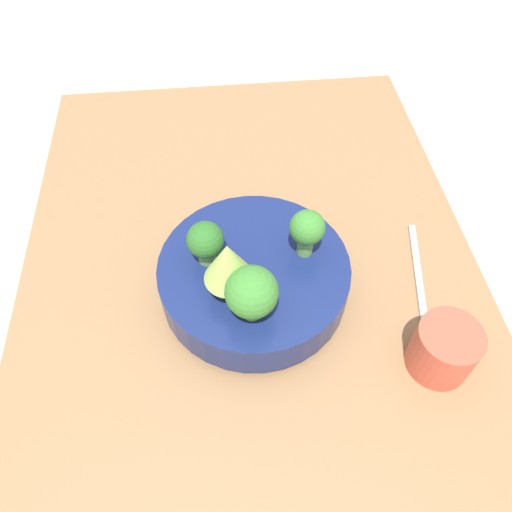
% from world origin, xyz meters
% --- Properties ---
extents(ground_plane, '(6.00, 6.00, 0.00)m').
position_xyz_m(ground_plane, '(0.00, 0.00, 0.00)').
color(ground_plane, beige).
extents(table, '(1.05, 0.70, 0.05)m').
position_xyz_m(table, '(0.00, 0.00, 0.02)').
color(table, olive).
rests_on(table, ground_plane).
extents(bowl, '(0.26, 0.26, 0.07)m').
position_xyz_m(bowl, '(-0.01, -0.00, 0.09)').
color(bowl, navy).
rests_on(bowl, table).
extents(broccoli_floret_back, '(0.05, 0.05, 0.07)m').
position_xyz_m(broccoli_floret_back, '(0.01, 0.06, 0.16)').
color(broccoli_floret_back, '#609347').
rests_on(broccoli_floret_back, bowl).
extents(broccoli_floret_front, '(0.05, 0.05, 0.07)m').
position_xyz_m(broccoli_floret_front, '(0.01, -0.07, 0.16)').
color(broccoli_floret_front, '#609347').
rests_on(broccoli_floret_front, bowl).
extents(romanesco_piece_far, '(0.06, 0.06, 0.10)m').
position_xyz_m(romanesco_piece_far, '(-0.05, 0.04, 0.18)').
color(romanesco_piece_far, '#609347').
rests_on(romanesco_piece_far, bowl).
extents(broccoli_floret_left, '(0.07, 0.07, 0.08)m').
position_xyz_m(broccoli_floret_left, '(-0.09, 0.01, 0.16)').
color(broccoli_floret_left, '#6BA34C').
rests_on(broccoli_floret_left, bowl).
extents(cup, '(0.08, 0.08, 0.08)m').
position_xyz_m(cup, '(-0.14, -0.23, 0.09)').
color(cup, '#C64C38').
rests_on(cup, table).
extents(fork, '(0.18, 0.05, 0.01)m').
position_xyz_m(fork, '(-0.00, -0.25, 0.05)').
color(fork, '#B2B2B7').
rests_on(fork, table).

